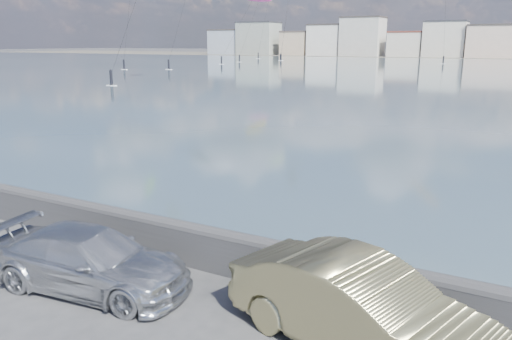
{
  "coord_description": "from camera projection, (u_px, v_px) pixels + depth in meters",
  "views": [
    {
      "loc": [
        6.6,
        -6.32,
        5.21
      ],
      "look_at": [
        1.0,
        4.0,
        2.2
      ],
      "focal_mm": 35.0,
      "sensor_mm": 36.0,
      "label": 1
    }
  ],
  "objects": [
    {
      "name": "bay_water",
      "position": [
        488.0,
        73.0,
        87.61
      ],
      "size": [
        500.0,
        177.0,
        0.0
      ],
      "primitive_type": "cube",
      "color": "#385764",
      "rests_on": "ground"
    },
    {
      "name": "ground",
      "position": [
        113.0,
        318.0,
        9.72
      ],
      "size": [
        700.0,
        700.0,
        0.0
      ],
      "primitive_type": "plane",
      "color": "#333335",
      "rests_on": "ground"
    },
    {
      "name": "seawall",
      "position": [
        193.0,
        243.0,
        11.88
      ],
      "size": [
        400.0,
        0.36,
        1.08
      ],
      "color": "#28282B",
      "rests_on": "ground"
    },
    {
      "name": "car_silver",
      "position": [
        90.0,
        260.0,
        10.76
      ],
      "size": [
        4.75,
        2.41,
        1.32
      ],
      "primitive_type": "imported",
      "rotation": [
        0.0,
        0.0,
        1.7
      ],
      "color": "#BABDC3",
      "rests_on": "ground"
    },
    {
      "name": "car_champagne",
      "position": [
        360.0,
        308.0,
        8.51
      ],
      "size": [
        5.19,
        3.03,
        1.62
      ],
      "primitive_type": "imported",
      "rotation": [
        0.0,
        0.0,
        1.28
      ],
      "color": "tan",
      "rests_on": "ground"
    },
    {
      "name": "kitesurfer_2",
      "position": [
        259.0,
        1.0,
        144.13
      ],
      "size": [
        8.06,
        17.15,
        17.9
      ],
      "color": "#E5338C",
      "rests_on": "ground"
    },
    {
      "name": "far_shore_strip",
      "position": [
        512.0,
        57.0,
        179.97
      ],
      "size": [
        500.0,
        60.0,
        0.0
      ],
      "primitive_type": "cube",
      "color": "#4C473D",
      "rests_on": "ground"
    }
  ]
}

